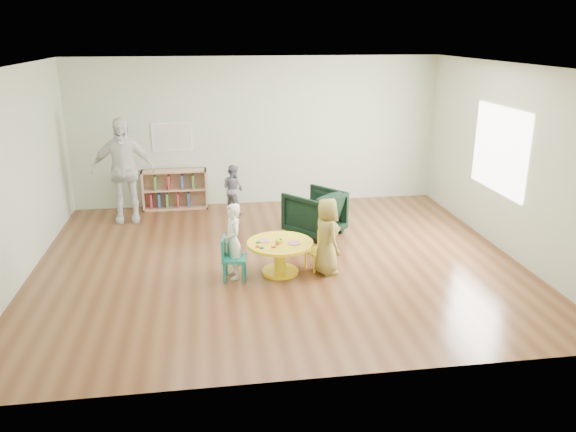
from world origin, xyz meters
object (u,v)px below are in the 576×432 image
(activity_table, at_px, (280,252))
(toddler, at_px, (233,189))
(kid_chair_right, at_px, (319,250))
(adult_caretaker, at_px, (123,170))
(child_left, at_px, (233,241))
(bookshelf, at_px, (174,189))
(child_right, at_px, (327,236))
(kid_chair_left, at_px, (231,257))
(armchair, at_px, (314,213))

(activity_table, distance_m, toddler, 2.91)
(activity_table, bearing_deg, kid_chair_right, 9.44)
(adult_caretaker, bearing_deg, activity_table, -51.37)
(child_left, bearing_deg, bookshelf, -177.01)
(kid_chair_right, distance_m, child_right, 0.32)
(adult_caretaker, bearing_deg, kid_chair_left, -61.50)
(kid_chair_right, distance_m, child_left, 1.25)
(bookshelf, xyz_separation_m, adult_caretaker, (-0.82, -0.64, 0.56))
(child_left, distance_m, toddler, 2.91)
(toddler, bearing_deg, adult_caretaker, 50.41)
(toddler, bearing_deg, bookshelf, 22.73)
(armchair, height_order, child_right, child_right)
(activity_table, bearing_deg, toddler, 99.78)
(kid_chair_left, height_order, bookshelf, bookshelf)
(armchair, relative_size, adult_caretaker, 0.44)
(toddler, bearing_deg, kid_chair_left, 130.85)
(kid_chair_right, bearing_deg, activity_table, 75.61)
(activity_table, height_order, bookshelf, bookshelf)
(bookshelf, relative_size, adult_caretaker, 0.65)
(activity_table, height_order, kid_chair_right, kid_chair_right)
(toddler, bearing_deg, activity_table, 144.33)
(bookshelf, distance_m, child_left, 3.48)
(activity_table, relative_size, bookshelf, 0.77)
(activity_table, relative_size, child_right, 0.85)
(activity_table, xyz_separation_m, armchair, (0.78, 1.50, 0.05))
(armchair, bearing_deg, child_left, 7.49)
(kid_chair_right, relative_size, toddler, 0.57)
(kid_chair_right, distance_m, armchair, 1.42)
(bookshelf, height_order, armchair, bookshelf)
(kid_chair_left, height_order, adult_caretaker, adult_caretaker)
(child_right, bearing_deg, adult_caretaker, 35.48)
(adult_caretaker, bearing_deg, toddler, 2.42)
(child_left, height_order, adult_caretaker, adult_caretaker)
(bookshelf, xyz_separation_m, armchair, (2.37, -1.80, 0.01))
(kid_chair_left, distance_m, adult_caretaker, 3.32)
(kid_chair_right, height_order, bookshelf, bookshelf)
(activity_table, bearing_deg, bookshelf, 115.70)
(armchair, bearing_deg, toddler, -86.78)
(activity_table, xyz_separation_m, adult_caretaker, (-2.41, 2.67, 0.61))
(kid_chair_right, height_order, toddler, toddler)
(child_right, relative_size, adult_caretaker, 0.59)
(armchair, bearing_deg, bookshelf, -77.02)
(kid_chair_left, height_order, armchair, armchair)
(toddler, distance_m, adult_caretaker, 1.98)
(activity_table, distance_m, kid_chair_right, 0.58)
(child_left, xyz_separation_m, child_right, (1.29, -0.04, 0.02))
(child_right, distance_m, adult_caretaker, 4.12)
(armchair, distance_m, child_right, 1.59)
(toddler, relative_size, adult_caretaker, 0.49)
(activity_table, xyz_separation_m, bookshelf, (-1.59, 3.31, 0.05))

